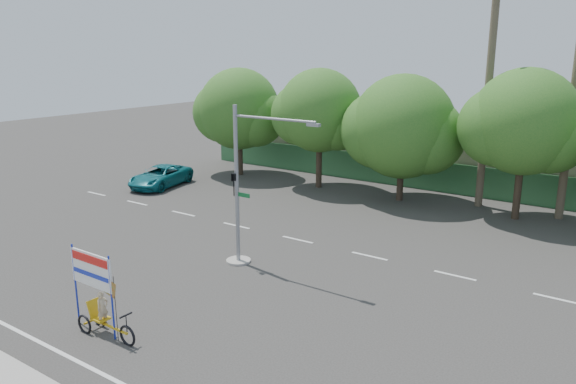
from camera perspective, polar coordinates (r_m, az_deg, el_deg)
The scene contains 11 objects.
ground at distance 21.17m, azimuth -6.83°, elevation -11.72°, with size 120.00×120.00×0.00m, color #33302D.
fence at distance 38.69m, azimuth 14.77°, elevation 1.54°, with size 38.00×0.08×2.00m, color #336B3D.
building_left at distance 46.67m, azimuth 5.24°, elevation 5.34°, with size 12.00×8.00×4.00m, color #B8A992.
tree_far_left at distance 42.08m, azimuth -5.04°, elevation 8.15°, with size 7.14×6.00×7.96m.
tree_left at distance 37.95m, azimuth 3.17°, elevation 7.97°, with size 6.66×5.60×8.07m.
tree_center at distance 35.26m, azimuth 11.51°, elevation 6.24°, with size 7.62×6.40×7.85m.
tree_right at distance 33.03m, azimuth 22.82°, elevation 6.23°, with size 6.90×5.80×8.36m.
palm_short at distance 34.83m, azimuth 19.94°, elevation 12.86°, with size 3.73×3.79×14.45m.
traffic_signal at distance 24.32m, azimuth -4.67°, elevation -0.82°, with size 4.72×1.10×7.00m.
trike_billboard at distance 19.89m, azimuth -18.63°, elevation -10.42°, with size 3.00×0.69×2.95m.
pickup_truck at distance 39.74m, azimuth -12.82°, elevation 1.57°, with size 2.38×5.17×1.44m, color #106971.
Camera 1 is at (12.84, -14.05, 9.27)m, focal length 35.00 mm.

